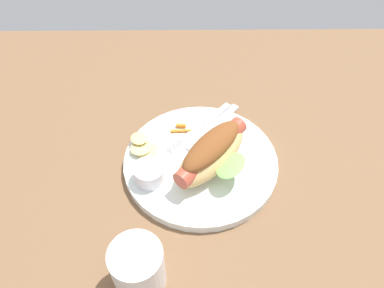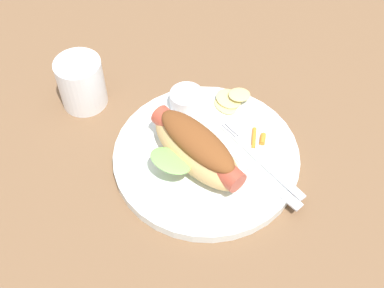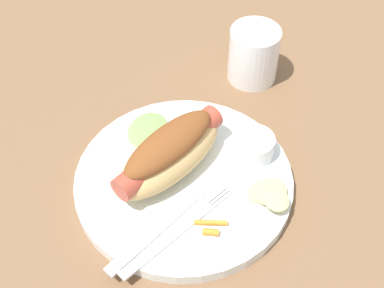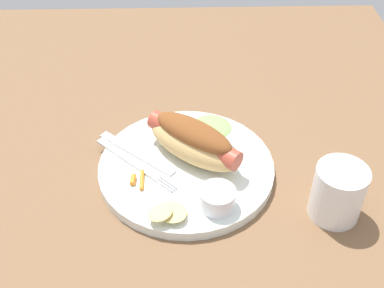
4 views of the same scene
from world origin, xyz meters
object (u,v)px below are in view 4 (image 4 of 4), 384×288
object	(u,v)px
plate	(186,168)
chips_pile	(170,212)
sauce_ramekin	(217,198)
knife	(137,153)
drinking_cup	(338,193)
carrot_garnish	(138,181)
hot_dog	(196,140)
fork	(134,162)

from	to	relation	value
plate	chips_pile	size ratio (longest dim) A/B	4.03
sauce_ramekin	chips_pile	xyz separation A→B (cm)	(-1.68, 6.59, -0.67)
knife	drinking_cup	distance (cm)	30.48
sauce_ramekin	carrot_garnish	size ratio (longest dim) A/B	1.33
chips_pile	carrot_garnish	size ratio (longest dim) A/B	1.75
drinking_cup	knife	bearing A→B (deg)	67.99
chips_pile	drinking_cup	xyz separation A→B (cm)	(1.38, -22.96, 1.68)
knife	chips_pile	world-z (taller)	chips_pile
hot_dog	fork	xyz separation A→B (cm)	(-1.37, 9.49, -3.06)
sauce_ramekin	chips_pile	distance (cm)	6.83
hot_dog	knife	bearing A→B (deg)	-145.02
plate	fork	size ratio (longest dim) A/B	2.08
chips_pile	plate	bearing A→B (deg)	-13.55
plate	knife	xyz separation A→B (cm)	(2.59, 7.67, 0.98)
hot_dog	fork	size ratio (longest dim) A/B	1.28
plate	sauce_ramekin	size ratio (longest dim) A/B	5.28
sauce_ramekin	knife	size ratio (longest dim) A/B	0.34
sauce_ramekin	knife	world-z (taller)	sauce_ramekin
sauce_ramekin	chips_pile	world-z (taller)	sauce_ramekin
chips_pile	drinking_cup	size ratio (longest dim) A/B	0.81
chips_pile	drinking_cup	bearing A→B (deg)	-86.57
plate	knife	distance (cm)	8.15
chips_pile	carrot_garnish	bearing A→B (deg)	35.53
hot_dog	sauce_ramekin	distance (cm)	10.77
hot_dog	chips_pile	world-z (taller)	hot_dog
plate	chips_pile	bearing A→B (deg)	166.45
knife	fork	bearing A→B (deg)	-58.74
plate	sauce_ramekin	bearing A→B (deg)	-154.05
hot_dog	drinking_cup	size ratio (longest dim) A/B	2.00
hot_dog	chips_pile	size ratio (longest dim) A/B	2.47
hot_dog	chips_pile	xyz separation A→B (cm)	(-11.96, 3.95, -2.46)
fork	carrot_garnish	size ratio (longest dim) A/B	3.37
plate	carrot_garnish	distance (cm)	8.08
fork	carrot_garnish	bearing A→B (deg)	-34.32
plate	hot_dog	bearing A→B (deg)	-40.15
plate	knife	bearing A→B (deg)	71.35
plate	sauce_ramekin	distance (cm)	9.73
drinking_cup	plate	bearing A→B (deg)	66.77
hot_dog	sauce_ramekin	bearing A→B (deg)	-35.61
knife	chips_pile	xyz separation A→B (cm)	(-12.77, -5.21, 0.62)
knife	drinking_cup	xyz separation A→B (cm)	(-11.39, -28.18, 2.31)
fork	carrot_garnish	distance (cm)	4.16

